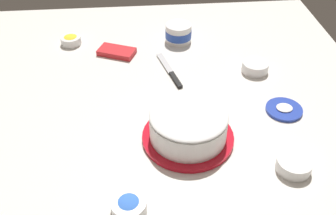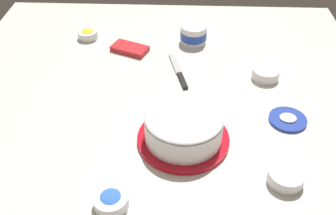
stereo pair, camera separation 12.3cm
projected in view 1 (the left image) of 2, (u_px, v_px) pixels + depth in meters
ground_plane at (158, 105)px, 1.30m from camera, size 1.54×1.54×0.00m
frosted_cake at (188, 126)px, 1.14m from camera, size 0.28×0.28×0.11m
frosting_tub at (178, 32)px, 1.60m from camera, size 0.11×0.11×0.08m
frosting_tub_lid at (284, 109)px, 1.27m from camera, size 0.12×0.12×0.02m
spreading_knife at (171, 73)px, 1.43m from camera, size 0.08×0.23×0.01m
sprinkle_bowl_green at (255, 66)px, 1.44m from camera, size 0.10×0.10×0.04m
sprinkle_bowl_pink at (294, 165)px, 1.07m from camera, size 0.10×0.10×0.04m
sprinkle_bowl_blue at (129, 205)px, 0.96m from camera, size 0.09×0.09×0.04m
sprinkle_bowl_yellow at (71, 40)px, 1.59m from camera, size 0.08×0.08×0.04m
candy_box_lower at (117, 52)px, 1.54m from camera, size 0.16×0.13×0.02m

